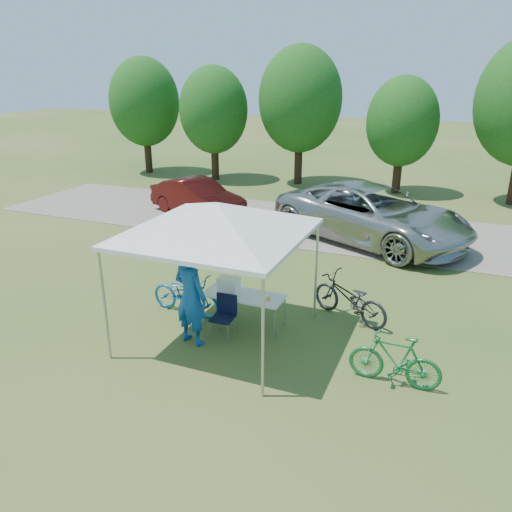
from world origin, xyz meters
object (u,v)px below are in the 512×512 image
Objects in this scene: folding_table at (244,296)px; folding_chair at (225,312)px; cyclist at (190,296)px; bike_green at (395,360)px; sedan at (198,197)px; cooler at (229,285)px; bike_dark at (349,298)px; bike_blue at (186,294)px; minivan at (372,214)px.

folding_table is 1.99× the size of folding_chair.
cyclist is (-0.64, -1.03, 0.34)m from folding_table.
bike_green is (3.35, -0.46, -0.03)m from folding_chair.
bike_green is 11.38m from sedan.
bike_dark is at bearing 24.80° from cooler.
bike_blue is at bearing -101.31° from bike_green.
bike_blue is at bearing -42.54° from cyclist.
folding_chair is 7.15m from minivan.
cooler is 0.11× the size of sedan.
bike_dark is 0.30× the size of minivan.
sedan is at bearing -107.12° from bike_dark.
minivan is (1.77, 6.44, 0.03)m from cooler.
sedan is at bearing -49.52° from cyclist.
folding_table is 8.60m from sedan.
cyclist is 1.28× the size of bike_green.
sedan reaches higher than cooler.
cooler is 0.26× the size of bike_blue.
minivan is at bearing -75.20° from sedan.
minivan is at bearing -165.94° from bike_green.
folding_table is at bearing 65.87° from folding_chair.
minivan is at bearing 73.54° from folding_chair.
folding_table is 1.39m from bike_blue.
bike_green is (3.49, -0.97, -0.38)m from cooler.
cyclist is 3.83m from bike_green.
bike_dark is (2.59, 2.09, -0.49)m from cyclist.
folding_table is 3.82× the size of cooler.
sedan reaches higher than bike_green.
cyclist is (-0.30, -1.03, 0.13)m from cooler.
cooler is 0.24× the size of bike_dark.
minivan is at bearing -150.51° from bike_dark.
cyclist is 0.32× the size of minivan.
cooler is at bearing -104.53° from bike_green.
minivan reaches higher than bike_dark.
sedan is at bearing 118.71° from folding_chair.
bike_green reaches higher than bike_blue.
bike_green is (4.53, -0.98, 0.02)m from bike_blue.
cooler is 0.28× the size of bike_green.
bike_blue is (-1.18, 0.52, -0.05)m from folding_chair.
bike_blue reaches higher than folding_chair.
bike_blue is at bearing 179.06° from cooler.
cyclist is 9.15m from sedan.
bike_dark is at bearing -128.50° from cyclist.
bike_dark is (3.32, 1.04, 0.04)m from bike_blue.
folding_table is 0.42× the size of sedan.
cyclist is (-0.45, -0.53, 0.49)m from folding_chair.
cyclist is at bearing -170.76° from minivan.
cyclist is 3.36m from bike_dark.
minivan reaches higher than folding_table.
bike_dark is (2.29, 1.06, -0.36)m from cooler.
folding_chair is 0.21× the size of sedan.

